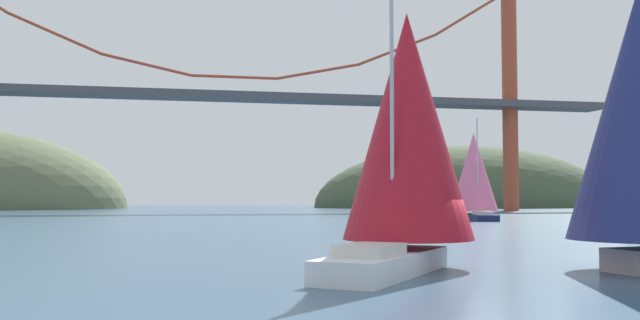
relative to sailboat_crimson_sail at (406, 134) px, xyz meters
name	(u,v)px	position (x,y,z in m)	size (l,w,h in m)	color
ground_plane	(474,269)	(2.36, -0.53, -4.90)	(360.00, 360.00, 0.00)	#385670
headland_right	(467,207)	(62.36, 134.47, -4.90)	(75.42, 44.00, 29.69)	#425138
suspension_bridge	(235,94)	(2.36, 94.47, 15.17)	(137.73, 6.00, 41.23)	#A34228
sailboat_crimson_sail	(406,134)	(0.00, 0.00, 0.00)	(8.04, 9.05, 10.17)	white
sailboat_pink_spinnaker	(474,174)	(24.90, 48.53, 0.17)	(6.17, 9.42, 11.20)	#191E4C
channel_buoy	(385,225)	(8.36, 29.03, -4.53)	(1.10, 1.10, 2.64)	green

